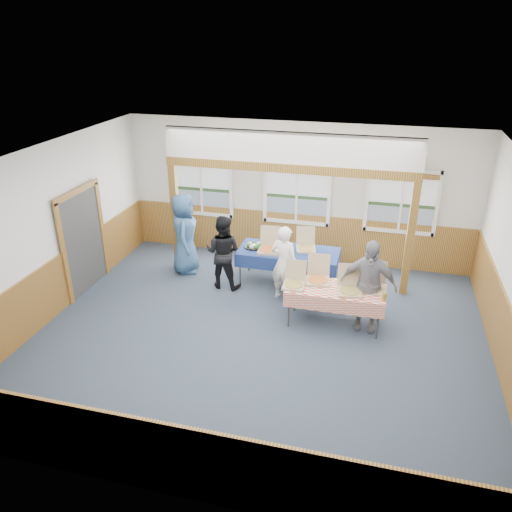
{
  "coord_description": "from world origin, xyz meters",
  "views": [
    {
      "loc": [
        1.82,
        -7.29,
        5.08
      ],
      "look_at": [
        -0.33,
        1.0,
        1.1
      ],
      "focal_mm": 35.0,
      "sensor_mm": 36.0,
      "label": 1
    }
  ],
  "objects": [
    {
      "name": "floor",
      "position": [
        0.0,
        0.0,
        0.0
      ],
      "size": [
        8.0,
        8.0,
        0.0
      ],
      "primitive_type": "plane",
      "color": "#293143",
      "rests_on": "ground"
    },
    {
      "name": "ceiling",
      "position": [
        0.0,
        0.0,
        3.2
      ],
      "size": [
        8.0,
        8.0,
        0.0
      ],
      "primitive_type": "plane",
      "rotation": [
        3.14,
        0.0,
        0.0
      ],
      "color": "white",
      "rests_on": "wall_back"
    },
    {
      "name": "wall_back",
      "position": [
        0.0,
        3.5,
        1.6
      ],
      "size": [
        8.0,
        0.0,
        8.0
      ],
      "primitive_type": "plane",
      "rotation": [
        1.57,
        0.0,
        0.0
      ],
      "color": "silver",
      "rests_on": "floor"
    },
    {
      "name": "wall_front",
      "position": [
        0.0,
        -3.5,
        1.6
      ],
      "size": [
        8.0,
        0.0,
        8.0
      ],
      "primitive_type": "plane",
      "rotation": [
        -1.57,
        0.0,
        0.0
      ],
      "color": "silver",
      "rests_on": "floor"
    },
    {
      "name": "wall_left",
      "position": [
        -4.0,
        0.0,
        1.6
      ],
      "size": [
        0.0,
        8.0,
        8.0
      ],
      "primitive_type": "plane",
      "rotation": [
        1.57,
        0.0,
        1.57
      ],
      "color": "silver",
      "rests_on": "floor"
    },
    {
      "name": "wainscot_back",
      "position": [
        0.0,
        3.48,
        0.55
      ],
      "size": [
        7.98,
        0.05,
        1.1
      ],
      "primitive_type": "cube",
      "color": "brown",
      "rests_on": "floor"
    },
    {
      "name": "wainscot_front",
      "position": [
        0.0,
        -3.48,
        0.55
      ],
      "size": [
        7.98,
        0.05,
        1.1
      ],
      "primitive_type": "cube",
      "color": "brown",
      "rests_on": "floor"
    },
    {
      "name": "wainscot_left",
      "position": [
        -3.98,
        0.0,
        0.55
      ],
      "size": [
        0.05,
        6.98,
        1.1
      ],
      "primitive_type": "cube",
      "color": "brown",
      "rests_on": "floor"
    },
    {
      "name": "wainscot_right",
      "position": [
        3.98,
        0.0,
        0.55
      ],
      "size": [
        0.05,
        6.98,
        1.1
      ],
      "primitive_type": "cube",
      "color": "brown",
      "rests_on": "floor"
    },
    {
      "name": "cased_opening",
      "position": [
        -3.96,
        0.9,
        1.05
      ],
      "size": [
        0.06,
        1.3,
        2.1
      ],
      "primitive_type": "cube",
      "color": "#343434",
      "rests_on": "wall_left"
    },
    {
      "name": "window_left",
      "position": [
        -2.3,
        3.46,
        1.68
      ],
      "size": [
        1.56,
        0.1,
        1.46
      ],
      "color": "white",
      "rests_on": "wall_back"
    },
    {
      "name": "window_mid",
      "position": [
        0.0,
        3.46,
        1.68
      ],
      "size": [
        1.56,
        0.1,
        1.46
      ],
      "color": "white",
      "rests_on": "wall_back"
    },
    {
      "name": "window_right",
      "position": [
        2.3,
        3.46,
        1.68
      ],
      "size": [
        1.56,
        0.1,
        1.46
      ],
      "color": "white",
      "rests_on": "wall_back"
    },
    {
      "name": "post_left",
      "position": [
        -2.5,
        2.3,
        1.2
      ],
      "size": [
        0.15,
        0.15,
        2.4
      ],
      "primitive_type": "cube",
      "color": "#5C3914",
      "rests_on": "floor"
    },
    {
      "name": "post_right",
      "position": [
        2.5,
        2.3,
        1.2
      ],
      "size": [
        0.15,
        0.15,
        2.4
      ],
      "primitive_type": "cube",
      "color": "#5C3914",
      "rests_on": "floor"
    },
    {
      "name": "cross_beam",
      "position": [
        0.0,
        2.3,
        2.49
      ],
      "size": [
        5.15,
        0.18,
        0.18
      ],
      "primitive_type": "cube",
      "color": "#5C3914",
      "rests_on": "post_left"
    },
    {
      "name": "table_left",
      "position": [
        0.09,
        2.14,
        0.71
      ],
      "size": [
        2.19,
        1.16,
        0.76
      ],
      "rotation": [
        0.0,
        0.0,
        0.12
      ],
      "color": "#343434",
      "rests_on": "floor"
    },
    {
      "name": "table_right",
      "position": [
        1.23,
        0.73,
        0.7
      ],
      "size": [
        1.85,
        0.97,
        0.76
      ],
      "rotation": [
        0.0,
        0.0,
        0.11
      ],
      "color": "#343434",
      "rests_on": "floor"
    },
    {
      "name": "pizza_box_a",
      "position": [
        -0.32,
        2.03,
        0.83
      ],
      "size": [
        0.47,
        0.56,
        0.47
      ],
      "rotation": [
        0.0,
        0.0,
        0.09
      ],
      "color": "tan",
      "rests_on": "table_left"
    },
    {
      "name": "pizza_box_b",
      "position": [
        0.43,
        2.3,
        0.82
      ],
      "size": [
        0.49,
        0.56,
        0.43
      ],
      "rotation": [
        0.0,
        0.0,
        0.22
      ],
      "color": "tan",
      "rests_on": "table_left"
    },
    {
      "name": "pizza_box_c",
      "position": [
        0.48,
        0.64,
        0.82
      ],
      "size": [
        0.4,
        0.48,
        0.42
      ],
      "rotation": [
        0.0,
        0.0,
        0.03
      ],
      "color": "tan",
      "rests_on": "table_right"
    },
    {
      "name": "pizza_box_d",
      "position": [
        0.88,
        0.93,
        0.82
      ],
      "size": [
        0.47,
        0.55,
        0.45
      ],
      "rotation": [
        0.0,
        0.0,
        0.11
      ],
      "color": "tan",
      "rests_on": "table_right"
    },
    {
      "name": "pizza_box_e",
      "position": [
        1.48,
        0.66,
        0.82
      ],
      "size": [
        0.49,
        0.56,
        0.45
      ],
      "rotation": [
        0.0,
        0.0,
        0.17
      ],
      "color": "tan",
      "rests_on": "table_right"
    },
    {
      "name": "pizza_box_f",
      "position": [
        1.89,
        0.88,
        0.83
      ],
      "size": [
        0.43,
        0.52,
        0.45
      ],
      "rotation": [
        0.0,
        0.0,
        -0.03
      ],
      "color": "tan",
      "rests_on": "table_right"
    },
    {
      "name": "veggie_tray",
      "position": [
        -0.66,
        2.14,
        0.79
      ],
      "size": [
        0.42,
        0.42,
        0.09
      ],
      "color": "black",
      "rests_on": "table_left"
    },
    {
      "name": "drink_glass",
      "position": [
        2.08,
        0.48,
        0.83
      ],
      "size": [
        0.07,
        0.07,
        0.15
      ],
      "primitive_type": "cylinder",
      "color": "olive",
      "rests_on": "table_right"
    },
    {
      "name": "woman_white",
      "position": [
        0.14,
        1.43,
        0.79
      ],
      "size": [
        0.66,
        0.53,
        1.59
      ],
      "primitive_type": "imported",
      "rotation": [
        0.0,
        0.0,
        2.85
      ],
      "color": "white",
      "rests_on": "floor"
    },
    {
      "name": "woman_black",
      "position": [
        -1.21,
        1.66,
        0.79
      ],
      "size": [
        0.81,
        0.65,
        1.59
      ],
      "primitive_type": "imported",
      "rotation": [
        0.0,
        0.0,
        3.08
      ],
      "color": "black",
      "rests_on": "floor"
    },
    {
      "name": "man_blue",
      "position": [
        -2.25,
        2.14,
        0.91
      ],
      "size": [
        0.79,
        1.01,
        1.82
      ],
      "primitive_type": "imported",
      "rotation": [
        0.0,
        0.0,
        1.84
      ],
      "color": "#335881",
      "rests_on": "floor"
    },
    {
      "name": "person_grey",
      "position": [
        1.79,
        0.79,
        0.87
      ],
      "size": [
        1.05,
        0.51,
        1.73
      ],
      "primitive_type": "imported",
      "rotation": [
        0.0,
        0.0,
        -0.09
      ],
      "color": "gray",
      "rests_on": "floor"
    }
  ]
}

